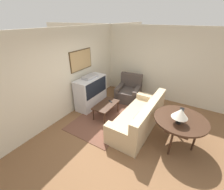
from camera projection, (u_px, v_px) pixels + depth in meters
ground_plane at (125, 134)px, 4.23m from camera, size 12.00×12.00×0.00m
wall_back at (65, 75)px, 4.59m from camera, size 12.00×0.10×2.70m
wall_right at (159, 65)px, 5.60m from camera, size 0.06×12.00×2.70m
area_rug at (106, 117)px, 4.94m from camera, size 2.42×1.53×0.01m
tv at (91, 92)px, 5.32m from camera, size 1.21×0.53×1.18m
couch at (140, 118)px, 4.35m from camera, size 2.23×0.93×0.90m
armchair at (129, 92)px, 5.86m from camera, size 1.01×0.96×0.99m
coffee_table at (106, 106)px, 4.83m from camera, size 0.93×0.52×0.44m
console_table at (180, 121)px, 3.56m from camera, size 1.23×1.23×0.79m
table_lamp at (180, 113)px, 3.26m from camera, size 0.35×0.35×0.37m
mantel_clock at (181, 113)px, 3.56m from camera, size 0.17×0.10×0.21m
remote at (110, 101)px, 4.95m from camera, size 0.11×0.16×0.02m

